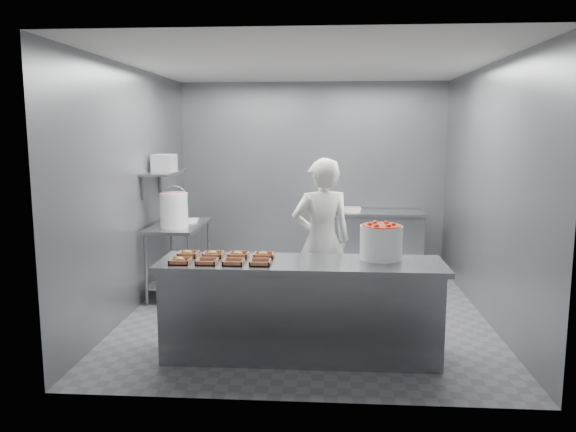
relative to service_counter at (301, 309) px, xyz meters
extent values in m
plane|color=#4C4C51|center=(0.00, 1.35, -0.45)|extent=(4.50, 4.50, 0.00)
plane|color=white|center=(0.00, 1.35, 2.35)|extent=(4.50, 4.50, 0.00)
cube|color=slate|center=(0.00, 3.60, 0.95)|extent=(4.00, 0.04, 2.80)
cube|color=slate|center=(-2.00, 1.35, 0.95)|extent=(0.04, 4.50, 2.80)
cube|color=slate|center=(2.00, 1.35, 0.95)|extent=(0.04, 4.50, 2.80)
cube|color=slate|center=(0.00, 0.00, 0.42)|extent=(2.60, 0.70, 0.05)
cube|color=slate|center=(0.00, 0.00, -0.03)|extent=(2.50, 0.64, 0.85)
cube|color=slate|center=(-1.65, 1.95, 0.43)|extent=(0.60, 1.20, 0.04)
cube|color=slate|center=(-1.65, 1.95, -0.25)|extent=(0.56, 1.15, 0.03)
cylinder|color=slate|center=(-1.91, 1.39, -0.01)|extent=(0.04, 0.04, 0.88)
cylinder|color=slate|center=(-1.39, 1.39, -0.01)|extent=(0.04, 0.04, 0.88)
cylinder|color=slate|center=(-1.91, 2.51, -0.01)|extent=(0.04, 0.04, 0.88)
cylinder|color=slate|center=(-1.39, 2.51, -0.01)|extent=(0.04, 0.04, 0.88)
cube|color=slate|center=(0.90, 3.25, 0.42)|extent=(1.50, 0.60, 0.05)
cube|color=slate|center=(0.90, 3.25, -0.03)|extent=(1.44, 0.55, 0.85)
cube|color=slate|center=(-1.82, 1.95, 1.10)|extent=(0.35, 0.90, 0.03)
cube|color=tan|center=(-1.07, -0.14, 0.47)|extent=(0.18, 0.18, 0.04)
cube|color=white|center=(-1.03, -0.13, 0.46)|extent=(0.10, 0.06, 0.00)
ellipsoid|color=#BD882F|center=(-1.08, -0.14, 0.48)|extent=(0.10, 0.10, 0.05)
cube|color=tan|center=(-0.83, -0.14, 0.47)|extent=(0.18, 0.18, 0.04)
cube|color=white|center=(-0.79, -0.13, 0.46)|extent=(0.10, 0.06, 0.00)
cube|color=tan|center=(-0.59, -0.14, 0.47)|extent=(0.18, 0.18, 0.04)
cube|color=white|center=(-0.55, -0.13, 0.46)|extent=(0.10, 0.06, 0.00)
cube|color=tan|center=(-0.35, -0.14, 0.47)|extent=(0.18, 0.18, 0.04)
cube|color=white|center=(-0.31, -0.13, 0.46)|extent=(0.10, 0.06, 0.00)
cube|color=tan|center=(-1.07, 0.14, 0.47)|extent=(0.18, 0.18, 0.04)
cube|color=white|center=(-1.03, 0.16, 0.46)|extent=(0.10, 0.06, 0.00)
ellipsoid|color=#BD882F|center=(-1.08, 0.14, 0.48)|extent=(0.10, 0.10, 0.05)
cube|color=tan|center=(-0.83, 0.14, 0.47)|extent=(0.18, 0.18, 0.04)
cube|color=white|center=(-0.79, 0.16, 0.46)|extent=(0.10, 0.06, 0.00)
ellipsoid|color=#BD882F|center=(-0.84, 0.14, 0.48)|extent=(0.10, 0.10, 0.05)
cube|color=tan|center=(-0.59, 0.14, 0.47)|extent=(0.18, 0.18, 0.04)
cube|color=white|center=(-0.55, 0.16, 0.46)|extent=(0.10, 0.06, 0.00)
ellipsoid|color=#BD882F|center=(-0.60, 0.14, 0.48)|extent=(0.10, 0.10, 0.05)
cube|color=tan|center=(-0.35, 0.14, 0.47)|extent=(0.18, 0.18, 0.04)
cube|color=white|center=(-0.31, 0.16, 0.46)|extent=(0.10, 0.06, 0.00)
ellipsoid|color=#BD882F|center=(-0.36, 0.14, 0.48)|extent=(0.10, 0.10, 0.05)
imported|color=white|center=(0.18, 0.99, 0.44)|extent=(0.75, 0.59, 1.79)
cylinder|color=white|center=(0.73, 0.15, 0.60)|extent=(0.39, 0.39, 0.31)
cylinder|color=red|center=(0.73, 0.15, 0.75)|extent=(0.36, 0.36, 0.04)
cylinder|color=white|center=(-1.63, 1.70, 0.66)|extent=(0.34, 0.34, 0.43)
cylinder|color=pink|center=(-1.63, 1.70, 0.87)|extent=(0.31, 0.31, 0.02)
torus|color=slate|center=(-1.63, 1.70, 0.79)|extent=(0.35, 0.01, 0.35)
cylinder|color=white|center=(-1.60, 2.12, 0.46)|extent=(0.38, 0.38, 0.02)
cube|color=#CCB28C|center=(-1.54, 2.30, 0.46)|extent=(0.14, 0.12, 0.02)
cube|color=gray|center=(-1.82, 1.98, 1.22)|extent=(0.27, 0.30, 0.22)
cube|color=silver|center=(0.57, 3.25, 0.48)|extent=(0.32, 0.24, 0.06)
camera|label=1|loc=(0.23, -4.97, 1.62)|focal=35.00mm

